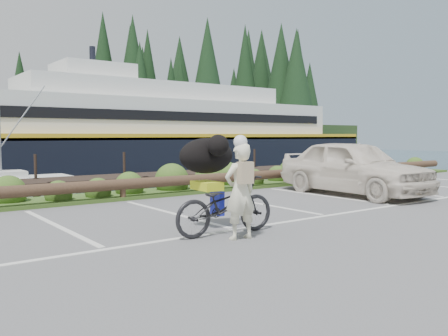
{
  "coord_description": "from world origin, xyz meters",
  "views": [
    {
      "loc": [
        -5.51,
        -7.38,
        1.8
      ],
      "look_at": [
        0.5,
        0.64,
        1.1
      ],
      "focal_mm": 38.0,
      "sensor_mm": 36.0,
      "label": 1
    }
  ],
  "objects": [
    {
      "name": "ground",
      "position": [
        0.0,
        0.0,
        0.0
      ],
      "size": [
        72.0,
        72.0,
        0.0
      ],
      "primitive_type": "plane",
      "color": "#57575A"
    },
    {
      "name": "vegetation_strip",
      "position": [
        0.0,
        5.3,
        0.05
      ],
      "size": [
        34.0,
        1.6,
        0.1
      ],
      "primitive_type": "cube",
      "color": "#3D5B21",
      "rests_on": "ground"
    },
    {
      "name": "log_rail",
      "position": [
        0.0,
        4.6,
        0.0
      ],
      "size": [
        32.0,
        0.3,
        0.6
      ],
      "primitive_type": null,
      "color": "#443021",
      "rests_on": "ground"
    },
    {
      "name": "bicycle",
      "position": [
        -0.4,
        -0.6,
        0.53
      ],
      "size": [
        2.07,
        0.84,
        1.06
      ],
      "primitive_type": "imported",
      "rotation": [
        0.0,
        0.0,
        1.5
      ],
      "color": "black",
      "rests_on": "ground"
    },
    {
      "name": "cyclist",
      "position": [
        -0.43,
        -1.07,
        0.83
      ],
      "size": [
        0.63,
        0.44,
        1.66
      ],
      "primitive_type": "imported",
      "rotation": [
        0.0,
        0.0,
        3.07
      ],
      "color": "#F0EECB",
      "rests_on": "ground"
    },
    {
      "name": "dog",
      "position": [
        -0.36,
        0.05,
        1.4
      ],
      "size": [
        0.65,
        1.21,
        0.68
      ],
      "primitive_type": "ellipsoid",
      "rotation": [
        0.0,
        0.0,
        1.5
      ],
      "color": "black",
      "rests_on": "bicycle"
    },
    {
      "name": "parked_car",
      "position": [
        6.12,
        1.65,
        0.83
      ],
      "size": [
        2.24,
        5.0,
        1.67
      ],
      "primitive_type": "imported",
      "rotation": [
        0.0,
        0.0,
        -0.06
      ],
      "color": "silver",
      "rests_on": "ground"
    }
  ]
}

